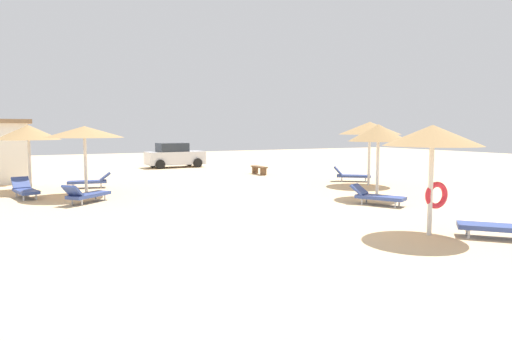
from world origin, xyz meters
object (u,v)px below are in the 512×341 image
(parasol_0, at_px, (28,133))
(parasol_4, at_px, (378,133))
(parasol_1, at_px, (84,132))
(lounger_3, at_px, (351,175))
(lounger_0, at_px, (90,181))
(lounger_4, at_px, (377,196))
(bench_0, at_px, (259,169))
(lounger_2, at_px, (501,226))
(parasol_2, at_px, (433,137))
(lounger_1, at_px, (86,194))
(parasol_3, at_px, (370,128))
(lounger_5, at_px, (25,190))
(parked_car, at_px, (174,156))

(parasol_0, bearing_deg, parasol_4, -35.11)
(parasol_1, xyz_separation_m, lounger_3, (12.78, -0.86, -2.25))
(lounger_0, distance_m, lounger_3, 12.77)
(parasol_0, xyz_separation_m, lounger_4, (10.90, -9.74, -2.22))
(parasol_4, xyz_separation_m, bench_0, (0.18, 10.33, -2.19))
(parasol_0, bearing_deg, bench_0, 8.62)
(lounger_2, relative_size, lounger_4, 0.92)
(parasol_2, relative_size, lounger_1, 1.53)
(parasol_3, bearing_deg, parasol_2, -122.76)
(lounger_5, bearing_deg, lounger_1, -50.89)
(parasol_3, relative_size, parked_car, 0.75)
(parked_car, bearing_deg, parasol_4, -80.89)
(parasol_2, xyz_separation_m, lounger_2, (1.24, -1.10, -2.17))
(parasol_1, xyz_separation_m, bench_0, (10.25, 4.53, -2.22))
(parasol_0, distance_m, lounger_5, 3.11)
(parasol_2, bearing_deg, parked_car, 89.14)
(parasol_4, height_order, lounger_0, parasol_4)
(parasol_3, relative_size, lounger_1, 1.66)
(lounger_1, distance_m, lounger_3, 13.06)
(parasol_2, bearing_deg, lounger_4, 64.36)
(lounger_2, bearing_deg, parasol_0, 124.07)
(lounger_4, bearing_deg, parasol_3, 51.65)
(parked_car, bearing_deg, lounger_4, -84.98)
(lounger_1, xyz_separation_m, parked_car, (7.50, 13.64, 0.50))
(parasol_2, xyz_separation_m, parked_car, (0.34, 22.93, -1.66))
(lounger_0, height_order, bench_0, lounger_0)
(parasol_1, height_order, lounger_2, parasol_1)
(lounger_0, distance_m, lounger_2, 16.74)
(lounger_1, bearing_deg, lounger_2, -51.08)
(parasol_1, relative_size, lounger_2, 1.69)
(parasol_3, xyz_separation_m, lounger_5, (-14.76, 2.98, -2.41))
(parasol_0, xyz_separation_m, lounger_3, (14.76, -3.53, -2.22))
(bench_0, bearing_deg, parasol_4, -90.99)
(parasol_0, height_order, lounger_4, parasol_0)
(lounger_2, xyz_separation_m, parked_car, (-0.89, 24.03, 0.51))
(parasol_2, relative_size, lounger_0, 1.42)
(lounger_0, relative_size, lounger_4, 1.00)
(parasol_0, bearing_deg, lounger_5, -95.99)
(lounger_0, relative_size, bench_0, 1.30)
(lounger_2, relative_size, bench_0, 1.21)
(parasol_2, height_order, parasol_4, parasol_4)
(lounger_4, bearing_deg, bench_0, 83.42)
(lounger_4, bearing_deg, lounger_3, 58.10)
(parasol_2, height_order, lounger_0, parasol_2)
(lounger_1, height_order, lounger_4, lounger_1)
(parasol_4, relative_size, lounger_3, 1.55)
(parasol_4, xyz_separation_m, lounger_1, (-10.31, 3.87, -2.21))
(lounger_0, relative_size, lounger_3, 1.06)
(parasol_0, height_order, lounger_2, parasol_0)
(parasol_2, height_order, lounger_1, parasol_2)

